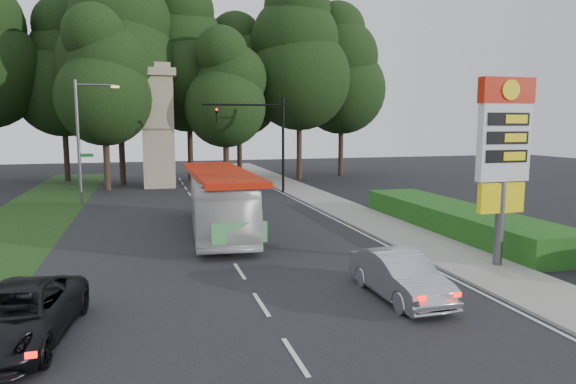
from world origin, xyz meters
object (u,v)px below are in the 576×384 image
object	(u,v)px
sedan_silver	(400,276)
suv_charcoal	(16,316)
traffic_signal_mast	(266,131)
monument	(158,125)
gas_station_pylon	(504,146)
streetlight_signs	(82,136)
transit_bus	(220,202)

from	to	relation	value
sedan_silver	suv_charcoal	bearing A→B (deg)	-178.71
traffic_signal_mast	sedan_silver	distance (m)	24.39
monument	suv_charcoal	size ratio (longest dim) A/B	1.99
gas_station_pylon	monument	bearing A→B (deg)	111.80
gas_station_pylon	sedan_silver	distance (m)	6.58
streetlight_signs	suv_charcoal	bearing A→B (deg)	-88.00
gas_station_pylon	suv_charcoal	size ratio (longest dim) A/B	1.36
streetlight_signs	monument	xyz separation A→B (m)	(4.99, 7.99, 0.67)
monument	traffic_signal_mast	bearing A→B (deg)	-38.00
monument	sedan_silver	xyz separation A→B (m)	(6.18, -30.02, -4.40)
traffic_signal_mast	sedan_silver	xyz separation A→B (m)	(-1.50, -24.02, -3.97)
gas_station_pylon	monument	size ratio (longest dim) A/B	0.68
streetlight_signs	sedan_silver	xyz separation A→B (m)	(11.16, -22.03, -3.74)
streetlight_signs	sedan_silver	distance (m)	24.98
gas_station_pylon	monument	xyz separation A→B (m)	(-11.20, 28.01, 0.66)
traffic_signal_mast	sedan_silver	bearing A→B (deg)	-93.58
transit_bus	traffic_signal_mast	bearing A→B (deg)	71.84
monument	sedan_silver	size ratio (longest dim) A/B	2.36
gas_station_pylon	transit_bus	distance (m)	12.87
suv_charcoal	traffic_signal_mast	bearing A→B (deg)	71.99
gas_station_pylon	traffic_signal_mast	size ratio (longest dim) A/B	0.95
traffic_signal_mast	suv_charcoal	size ratio (longest dim) A/B	1.43
monument	sedan_silver	world-z (taller)	monument
streetlight_signs	suv_charcoal	size ratio (longest dim) A/B	1.59
monument	gas_station_pylon	bearing A→B (deg)	-68.20
streetlight_signs	sedan_silver	size ratio (longest dim) A/B	1.88
traffic_signal_mast	suv_charcoal	world-z (taller)	traffic_signal_mast
traffic_signal_mast	streetlight_signs	xyz separation A→B (m)	(-12.67, -1.99, -0.23)
gas_station_pylon	transit_bus	xyz separation A→B (m)	(-8.92, 8.80, -2.94)
sedan_silver	monument	bearing A→B (deg)	100.32
monument	suv_charcoal	bearing A→B (deg)	-97.84
monument	suv_charcoal	xyz separation A→B (m)	(-4.20, -30.49, -4.40)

